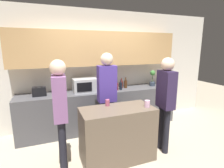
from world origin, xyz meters
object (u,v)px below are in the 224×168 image
object	(u,v)px
person_left	(107,91)
person_right	(166,97)
cup_0	(147,104)
bottle_1	(121,86)
bottle_3	(126,84)
person_center	(60,107)
cup_1	(107,103)
bottle_0	(117,86)
microwave	(85,85)
bottle_2	(121,84)
toaster	(39,92)
potted_plant	(152,78)

from	to	relation	value
person_left	person_right	bearing A→B (deg)	145.95
cup_0	bottle_1	bearing A→B (deg)	86.53
bottle_3	person_center	distance (m)	2.03
cup_1	person_left	world-z (taller)	person_left
bottle_0	person_center	distance (m)	1.72
person_center	bottle_3	bearing A→B (deg)	130.59
bottle_1	cup_0	world-z (taller)	bottle_1
person_center	person_right	xyz separation A→B (m)	(1.75, -0.12, -0.00)
microwave	person_center	world-z (taller)	person_center
bottle_1	person_right	distance (m)	1.25
person_center	cup_1	bearing A→B (deg)	102.84
bottle_2	person_left	world-z (taller)	person_left
bottle_0	bottle_3	size ratio (longest dim) A/B	0.88
person_center	toaster	bearing A→B (deg)	-161.94
microwave	toaster	size ratio (longest dim) A/B	2.00
bottle_2	bottle_1	bearing A→B (deg)	-118.94
cup_0	person_center	size ratio (longest dim) A/B	0.07
potted_plant	person_right	distance (m)	1.44
person_center	person_right	distance (m)	1.75
potted_plant	cup_1	bearing A→B (deg)	-146.12
bottle_0	cup_0	xyz separation A→B (m)	(0.02, -1.25, -0.03)
cup_0	person_left	bearing A→B (deg)	125.42
bottle_2	person_left	bearing A→B (deg)	-129.87
cup_0	person_center	world-z (taller)	person_center
potted_plant	toaster	bearing A→B (deg)	180.00
bottle_3	bottle_1	bearing A→B (deg)	-144.37
potted_plant	person_left	world-z (taller)	person_left
toaster	potted_plant	world-z (taller)	potted_plant
microwave	bottle_3	size ratio (longest dim) A/B	2.03
bottle_2	person_right	distance (m)	1.39
bottle_1	bottle_3	world-z (taller)	bottle_3
microwave	bottle_2	world-z (taller)	microwave
cup_1	person_center	size ratio (longest dim) A/B	0.06
bottle_0	person_left	world-z (taller)	person_left
potted_plant	bottle_0	distance (m)	1.03
bottle_3	cup_0	xyz separation A→B (m)	(-0.26, -1.38, -0.04)
cup_0	person_left	xyz separation A→B (m)	(-0.47, 0.66, 0.11)
toaster	person_right	size ratio (longest dim) A/B	0.15
toaster	bottle_0	distance (m)	1.64
bottle_1	person_right	size ratio (longest dim) A/B	0.14
bottle_1	bottle_3	xyz separation A→B (m)	(0.19, 0.13, 0.01)
bottle_2	cup_1	size ratio (longest dim) A/B	2.21
toaster	bottle_3	distance (m)	1.92
microwave	person_right	world-z (taller)	person_right
person_left	microwave	bearing A→B (deg)	-67.49
cup_1	person_left	xyz separation A→B (m)	(0.12, 0.37, 0.11)
potted_plant	bottle_1	size ratio (longest dim) A/B	1.68
microwave	cup_0	bearing A→B (deg)	-61.38
microwave	cup_0	size ratio (longest dim) A/B	4.71
bottle_1	person_right	world-z (taller)	person_right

